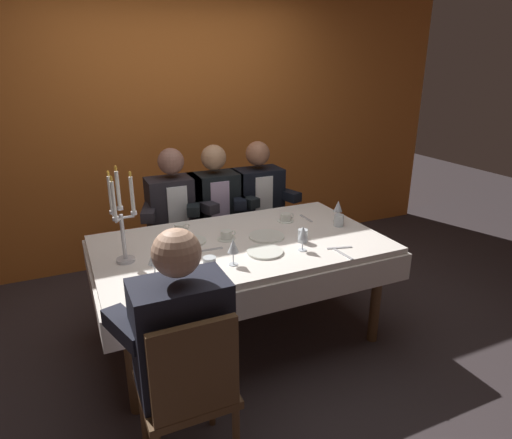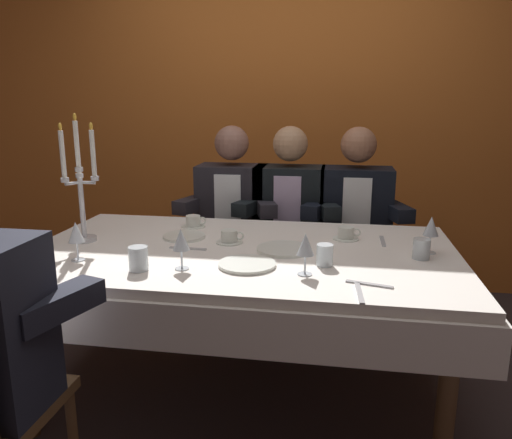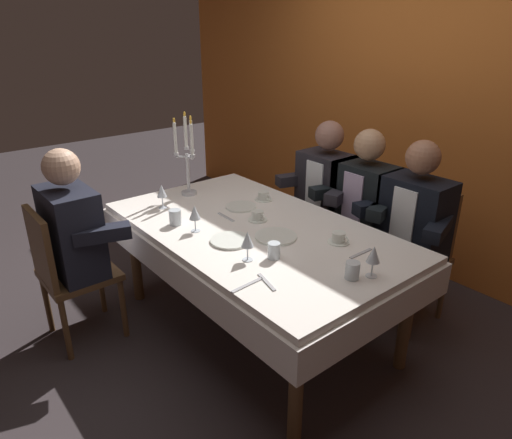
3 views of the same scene
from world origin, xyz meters
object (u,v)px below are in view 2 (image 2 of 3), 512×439
Objects in this scene: dining_table at (241,274)px; dinner_plate_0 at (247,264)px; coffee_cup_0 at (346,234)px; coffee_cup_2 at (193,222)px; water_tumbler_1 at (138,259)px; seated_diner_1 at (233,207)px; seated_diner_3 at (355,211)px; dinner_plate_1 at (184,236)px; coffee_cup_1 at (230,237)px; seated_diner_2 at (289,209)px; wine_glass_1 at (305,246)px; water_tumbler_0 at (325,255)px; water_tumbler_2 at (421,249)px; wine_glass_2 at (431,227)px; dinner_plate_2 at (284,249)px; wine_glass_3 at (181,241)px; candelabra at (81,185)px; wine_glass_0 at (76,233)px.

dinner_plate_0 is (0.07, -0.23, 0.13)m from dining_table.
coffee_cup_0 and coffee_cup_2 have the same top height.
water_tumbler_1 is (-0.41, -0.12, 0.04)m from dinner_plate_0.
seated_diner_3 is at bearing 0.00° from seated_diner_1.
coffee_cup_1 is (0.24, -0.05, 0.02)m from dinner_plate_1.
water_tumbler_1 is 0.08× the size of seated_diner_2.
seated_diner_3 reaches higher than wine_glass_1.
coffee_cup_1 is (-0.45, 0.26, -0.02)m from water_tumbler_0.
dinner_plate_1 is at bearing 172.11° from water_tumbler_2.
coffee_cup_0 is at bearing 140.54° from water_tumbler_2.
wine_glass_2 is (0.51, 0.37, 0.00)m from wine_glass_1.
wine_glass_2 is (0.82, 0.07, 0.24)m from dining_table.
dining_table is 0.45m from water_tumbler_0.
water_tumbler_0 reaches higher than dinner_plate_2.
dining_table is 7.97× the size of dinner_plate_2.
coffee_cup_1 is 0.11× the size of seated_diner_1.
wine_glass_3 is at bearing -77.36° from coffee_cup_2.
dinner_plate_1 is at bearing 176.93° from wine_glass_2.
seated_diner_1 is (-0.70, 0.65, -0.03)m from coffee_cup_0.
dining_table is 21.98× the size of water_tumbler_0.
seated_diner_2 is 1.00× the size of seated_diner_3.
water_tumbler_2 is at bearing -118.39° from wine_glass_2.
dinner_plate_1 is 0.75m from wine_glass_1.
water_tumbler_2 reaches higher than coffee_cup_2.
seated_diner_3 reaches higher than water_tumbler_2.
coffee_cup_0 is 0.56m from coffee_cup_1.
wine_glass_2 is (1.13, -0.06, 0.11)m from dinner_plate_1.
dinner_plate_2 is at bearing -110.71° from seated_diner_3.
seated_diner_2 is at bearing 76.10° from coffee_cup_1.
seated_diner_1 reaches higher than wine_glass_1.
candelabra is 0.60m from coffee_cup_2.
water_tumbler_1 is (-0.71, -0.18, 0.00)m from water_tumbler_0.
candelabra reaches higher than wine_glass_1.
dinner_plate_2 is at bearing -85.79° from seated_diner_2.
dinner_plate_0 is at bearing 3.62° from wine_glass_0.
water_tumbler_2 is at bearing -1.45° from dining_table.
candelabra is 0.48× the size of seated_diner_2.
dinner_plate_1 is at bearing 168.39° from coffee_cup_1.
water_tumbler_1 is 0.72× the size of coffee_cup_0.
dinner_plate_2 is at bearing -17.12° from coffee_cup_1.
wine_glass_3 reaches higher than dining_table.
wine_glass_3 reaches higher than coffee_cup_1.
wine_glass_0 is 0.67m from coffee_cup_1.
dinner_plate_1 is at bearing -137.84° from seated_diner_3.
seated_diner_3 reaches higher than dinner_plate_1.
dinner_plate_2 is at bearing -173.69° from wine_glass_2.
dinner_plate_2 is at bearing -14.56° from dinner_plate_1.
water_tumbler_0 is at bearing 59.70° from wine_glass_1.
wine_glass_1 is (0.94, -0.02, -0.00)m from wine_glass_0.
coffee_cup_1 is 0.82m from seated_diner_1.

